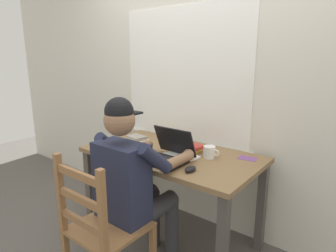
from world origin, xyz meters
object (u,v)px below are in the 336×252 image
Objects in this scene: wooden_chair at (102,230)px; desk at (171,165)px; seated_person at (134,180)px; laptop at (167,153)px; coffee_mug_white at (210,152)px; coffee_mug_dark at (174,139)px; book_stack_main at (136,139)px; landscape_photo_print at (248,158)px; book_stack_side at (189,148)px; computer_mouse at (190,169)px.

desk is at bearing 92.40° from wooden_chair.
laptop is at bearing 80.87° from seated_person.
coffee_mug_dark reaches higher than coffee_mug_white.
coffee_mug_dark is 0.64× the size of book_stack_main.
coffee_mug_dark is (-0.10, 0.17, 0.15)m from desk.
wooden_chair is at bearing -126.43° from landscape_photo_print.
coffee_mug_white is 0.58× the size of book_stack_side.
book_stack_side is at bearing -19.65° from coffee_mug_dark.
coffee_mug_dark is (-0.40, 0.10, 0.00)m from coffee_mug_white.
book_stack_main is (-0.44, 0.76, 0.32)m from wooden_chair.
coffee_mug_white is at bearing -9.44° from book_stack_side.
desk is at bearing -5.11° from book_stack_main.
book_stack_side is 0.45m from landscape_photo_print.
coffee_mug_white reaches higher than computer_mouse.
seated_person is 3.79× the size of laptop.
coffee_mug_dark is at bearing 136.84° from computer_mouse.
landscape_photo_print is (0.19, 0.46, -0.02)m from computer_mouse.
seated_person is at bearing -135.38° from landscape_photo_print.
computer_mouse is 0.51× the size of book_stack_main.
book_stack_main is at bearing -177.21° from landscape_photo_print.
coffee_mug_white is 0.21m from book_stack_side.
laptop is at bearing -21.08° from book_stack_main.
computer_mouse is 0.30m from coffee_mug_white.
wooden_chair is 1.11m from landscape_photo_print.
coffee_mug_white is (-0.03, 0.30, 0.03)m from computer_mouse.
desk is 4.10× the size of laptop.
laptop is 1.54× the size of book_stack_side.
coffee_mug_dark is at bearing 118.14° from laptop.
coffee_mug_dark is 0.63m from landscape_photo_print.
seated_person is 5.83× the size of book_stack_side.
book_stack_main reaches higher than landscape_photo_print.
wooden_chair is (0.03, -0.72, -0.19)m from desk.
landscape_photo_print is (0.43, 0.12, -0.03)m from book_stack_side.
seated_person reaches higher than wooden_chair.
wooden_chair is 4.86× the size of book_stack_main.
desk is at bearing -165.28° from landscape_photo_print.
computer_mouse is at bearing -43.16° from coffee_mug_dark.
coffee_mug_white is at bearing 2.77° from book_stack_main.
computer_mouse is 0.59m from coffee_mug_dark.
laptop is at bearing -94.01° from book_stack_side.
wooden_chair is 0.89m from book_stack_side.
wooden_chair is at bearing -81.93° from coffee_mug_dark.
seated_person is 0.66m from book_stack_main.
laptop is at bearing 162.95° from computer_mouse.
landscape_photo_print is (0.23, 0.16, -0.04)m from coffee_mug_white.
computer_mouse is 0.80× the size of coffee_mug_dark.
coffee_mug_white is (0.30, 0.07, 0.15)m from desk.
coffee_mug_white is at bearing 96.26° from computer_mouse.
coffee_mug_dark is (-0.43, 0.40, 0.03)m from computer_mouse.
computer_mouse is at bearing -17.05° from laptop.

